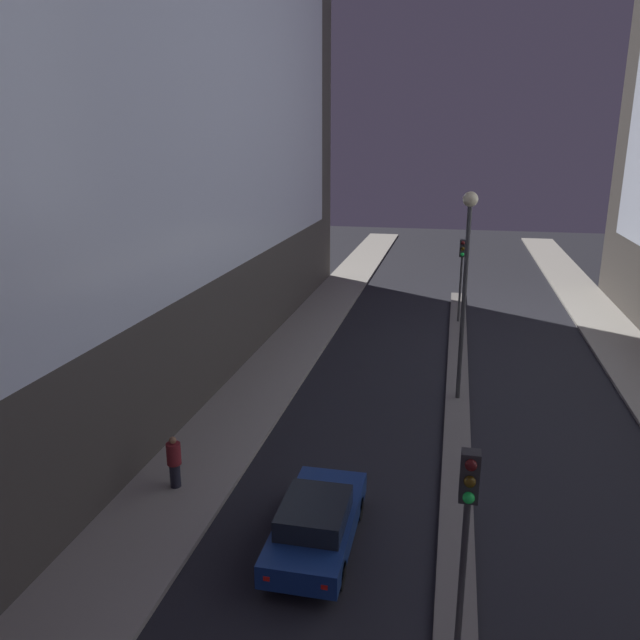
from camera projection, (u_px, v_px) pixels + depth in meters
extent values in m
cube|color=#423D38|center=(159.00, 39.00, 24.08)|extent=(6.00, 38.27, 26.52)
cube|color=#66605B|center=(457.00, 394.00, 24.00)|extent=(0.87, 33.57, 0.14)
cylinder|color=#383838|center=(461.00, 588.00, 10.94)|extent=(0.12, 0.12, 3.51)
cube|color=#2D2D2D|center=(470.00, 476.00, 10.33)|extent=(0.32, 0.28, 0.90)
sphere|color=#4C0F0F|center=(471.00, 465.00, 10.08)|extent=(0.20, 0.20, 0.20)
sphere|color=#4C380A|center=(470.00, 482.00, 10.16)|extent=(0.20, 0.20, 0.20)
sphere|color=#1EEA4C|center=(469.00, 498.00, 10.24)|extent=(0.20, 0.20, 0.20)
cylinder|color=#383838|center=(460.00, 289.00, 32.99)|extent=(0.12, 0.12, 3.51)
cube|color=#2D2D2D|center=(463.00, 248.00, 32.39)|extent=(0.32, 0.28, 0.90)
sphere|color=#4C0F0F|center=(463.00, 243.00, 32.13)|extent=(0.20, 0.20, 0.20)
sphere|color=#4C380A|center=(463.00, 249.00, 32.22)|extent=(0.20, 0.20, 0.20)
sphere|color=#1EEA4C|center=(462.00, 254.00, 32.30)|extent=(0.20, 0.20, 0.20)
cylinder|color=#383838|center=(464.00, 305.00, 22.52)|extent=(0.16, 0.16, 7.23)
sphere|color=#F9EAB2|center=(470.00, 199.00, 21.47)|extent=(0.53, 0.53, 0.53)
cube|color=navy|center=(317.00, 524.00, 14.96)|extent=(1.77, 4.30, 0.56)
cube|color=black|center=(314.00, 512.00, 14.51)|extent=(1.51, 1.94, 0.51)
cube|color=red|center=(267.00, 579.00, 13.05)|extent=(0.14, 0.04, 0.10)
cube|color=red|center=(324.00, 587.00, 12.80)|extent=(0.14, 0.04, 0.10)
cylinder|color=black|center=(300.00, 501.00, 16.45)|extent=(0.22, 0.64, 0.64)
cylinder|color=black|center=(358.00, 508.00, 16.13)|extent=(0.22, 0.64, 0.64)
cylinder|color=black|center=(271.00, 565.00, 13.94)|extent=(0.22, 0.64, 0.64)
cylinder|color=black|center=(339.00, 575.00, 13.62)|extent=(0.22, 0.64, 0.64)
cylinder|color=black|center=(175.00, 475.00, 17.39)|extent=(0.30, 0.30, 0.70)
cylinder|color=maroon|center=(174.00, 454.00, 17.21)|extent=(0.40, 0.40, 0.62)
sphere|color=#9E704C|center=(173.00, 440.00, 17.10)|extent=(0.20, 0.20, 0.20)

